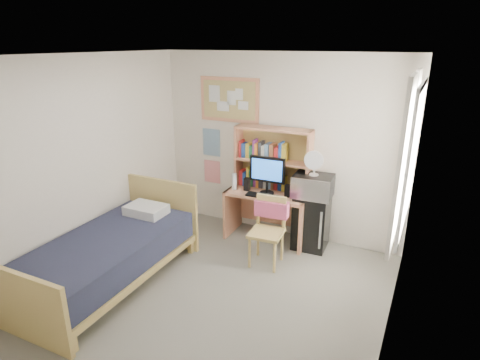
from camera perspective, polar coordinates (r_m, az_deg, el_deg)
The scene contains 25 objects.
floor at distance 4.57m, azimuth -5.10°, elevation -17.70°, with size 3.60×4.20×0.02m, color gray.
ceiling at distance 3.66m, azimuth -6.35°, elevation 17.12°, with size 3.60×4.20×0.02m, color white.
wall_back at distance 5.72m, azimuth 5.54°, elevation 4.67°, with size 3.60×0.04×2.60m, color white.
wall_left at distance 5.07m, azimuth -23.20°, elevation 1.28°, with size 0.04×4.20×2.60m, color white.
wall_right at distance 3.40m, azimuth 21.28°, elevation -7.01°, with size 0.04×4.20×2.60m, color white.
window_unit at distance 4.43m, azimuth 22.80°, elevation 2.96°, with size 0.10×1.40×1.70m, color white.
curtain_left at distance 4.05m, azimuth 21.90°, elevation 1.64°, with size 0.04×0.55×1.70m, color beige.
curtain_right at distance 4.82m, azimuth 22.85°, elevation 4.17°, with size 0.04×0.55×1.70m, color beige.
bulletin_board at distance 5.91m, azimuth -1.53°, elevation 11.34°, with size 0.94×0.03×0.64m, color tan.
poster_wave at distance 6.19m, azimuth -4.07°, elevation 5.35°, with size 0.30×0.01×0.42m, color #245E91.
poster_japan at distance 6.32m, azimuth -3.97°, elevation 1.21°, with size 0.28×0.01×0.36m, color red.
desk at distance 5.77m, azimuth 3.96°, elevation -5.06°, with size 1.15×0.58×0.72m, color tan.
desk_chair at distance 5.10m, azimuth 3.77°, elevation -7.46°, with size 0.44×0.44×0.89m, color #DABB67.
mini_fridge at distance 5.62m, azimuth 10.09°, elevation -5.81°, with size 0.45×0.45×0.76m, color black.
bed at distance 5.02m, azimuth -18.21°, elevation -10.84°, with size 1.07×2.13×0.59m, color #1C1F33.
hutch at distance 5.62m, azimuth 4.69°, elevation 3.00°, with size 1.08×0.28×0.88m, color tan.
monitor at distance 5.49m, azimuth 3.89°, elevation 0.68°, with size 0.50×0.04×0.53m, color black.
keyboard at distance 5.45m, azimuth 3.30°, elevation -2.28°, with size 0.47×0.15×0.02m, color black.
speaker_left at distance 5.65m, azimuth 1.01°, elevation -0.60°, with size 0.08×0.08×0.18m, color black.
speaker_right at distance 5.46m, azimuth 6.79°, elevation -1.54°, with size 0.07×0.07×0.17m, color black.
water_bottle at distance 5.68m, azimuth -0.82°, elevation -0.23°, with size 0.07×0.07×0.23m, color white.
hoodie at distance 5.17m, azimuth 4.52°, elevation -4.12°, with size 0.43×0.13×0.21m, color #D4507C.
microwave at distance 5.40m, azimuth 10.36°, elevation -0.81°, with size 0.51×0.39×0.29m, color #B4B4B9.
desk_fan at distance 5.31m, azimuth 10.55°, elevation 2.23°, with size 0.24×0.24×0.31m, color white.
pillow at distance 5.36m, azimuth -13.18°, elevation -4.14°, with size 0.51×0.35×0.12m, color white.
Camera 1 is at (1.97, -3.08, 2.72)m, focal length 30.00 mm.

